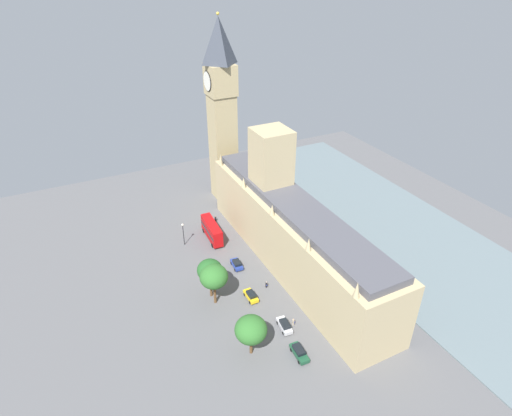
{
  "coord_description": "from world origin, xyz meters",
  "views": [
    {
      "loc": [
        41.82,
        67.77,
        62.83
      ],
      "look_at": [
        1.0,
        -13.38,
        9.09
      ],
      "focal_mm": 29.76,
      "sensor_mm": 36.0,
      "label": 1
    }
  ],
  "objects_px": {
    "car_silver_corner": "(284,325)",
    "car_dark_green_opposite_hall": "(299,352)",
    "clock_tower": "(222,111)",
    "pedestrian_under_trees": "(266,285)",
    "pedestrian_trailing": "(293,322)",
    "car_blue_midblock": "(237,264)",
    "street_lamp_slot_11": "(183,230)",
    "plane_tree_slot_10": "(210,270)",
    "parliament_building": "(291,229)",
    "double_decker_bus_far_end": "(212,230)",
    "car_yellow_cab_leading": "(251,296)",
    "pedestrian_near_tower": "(215,219)",
    "plane_tree_kerbside": "(214,277)",
    "plane_tree_by_river_gate": "(251,330)"
  },
  "relations": [
    {
      "from": "double_decker_bus_far_end",
      "to": "pedestrian_near_tower",
      "type": "distance_m",
      "value": 8.61
    },
    {
      "from": "clock_tower",
      "to": "pedestrian_under_trees",
      "type": "xyz_separation_m",
      "value": [
        8.45,
        42.92,
        -25.88
      ]
    },
    {
      "from": "car_blue_midblock",
      "to": "street_lamp_slot_11",
      "type": "distance_m",
      "value": 16.77
    },
    {
      "from": "car_silver_corner",
      "to": "parliament_building",
      "type": "bearing_deg",
      "value": 63.56
    },
    {
      "from": "pedestrian_near_tower",
      "to": "parliament_building",
      "type": "bearing_deg",
      "value": -139.15
    },
    {
      "from": "pedestrian_trailing",
      "to": "plane_tree_slot_10",
      "type": "xyz_separation_m",
      "value": [
        11.35,
        -15.24,
        6.2
      ]
    },
    {
      "from": "plane_tree_kerbside",
      "to": "plane_tree_slot_10",
      "type": "relative_size",
      "value": 1.03
    },
    {
      "from": "clock_tower",
      "to": "plane_tree_kerbside",
      "type": "relative_size",
      "value": 5.42
    },
    {
      "from": "pedestrian_near_tower",
      "to": "plane_tree_slot_10",
      "type": "xyz_separation_m",
      "value": [
        12.05,
        27.45,
        6.16
      ]
    },
    {
      "from": "plane_tree_slot_10",
      "to": "street_lamp_slot_11",
      "type": "relative_size",
      "value": 1.48
    },
    {
      "from": "pedestrian_trailing",
      "to": "parliament_building",
      "type": "bearing_deg",
      "value": -165.19
    },
    {
      "from": "car_silver_corner",
      "to": "car_blue_midblock",
      "type": "bearing_deg",
      "value": 97.65
    },
    {
      "from": "double_decker_bus_far_end",
      "to": "car_yellow_cab_leading",
      "type": "bearing_deg",
      "value": 90.82
    },
    {
      "from": "car_silver_corner",
      "to": "pedestrian_trailing",
      "type": "relative_size",
      "value": 2.88
    },
    {
      "from": "parliament_building",
      "to": "plane_tree_kerbside",
      "type": "bearing_deg",
      "value": 14.6
    },
    {
      "from": "car_yellow_cab_leading",
      "to": "car_silver_corner",
      "type": "xyz_separation_m",
      "value": [
        -2.17,
        10.53,
        0.0
      ]
    },
    {
      "from": "car_silver_corner",
      "to": "car_dark_green_opposite_hall",
      "type": "distance_m",
      "value": 6.99
    },
    {
      "from": "clock_tower",
      "to": "car_blue_midblock",
      "type": "xyz_separation_m",
      "value": [
        11.37,
        33.54,
        -25.69
      ]
    },
    {
      "from": "pedestrian_near_tower",
      "to": "pedestrian_trailing",
      "type": "xyz_separation_m",
      "value": [
        0.7,
        42.69,
        -0.04
      ]
    },
    {
      "from": "car_yellow_cab_leading",
      "to": "plane_tree_by_river_gate",
      "type": "distance_m",
      "value": 15.15
    },
    {
      "from": "clock_tower",
      "to": "pedestrian_near_tower",
      "type": "height_order",
      "value": "clock_tower"
    },
    {
      "from": "car_silver_corner",
      "to": "plane_tree_by_river_gate",
      "type": "distance_m",
      "value": 10.06
    },
    {
      "from": "car_blue_midblock",
      "to": "pedestrian_under_trees",
      "type": "distance_m",
      "value": 9.82
    },
    {
      "from": "double_decker_bus_far_end",
      "to": "plane_tree_slot_10",
      "type": "relative_size",
      "value": 1.15
    },
    {
      "from": "car_blue_midblock",
      "to": "plane_tree_slot_10",
      "type": "height_order",
      "value": "plane_tree_slot_10"
    },
    {
      "from": "double_decker_bus_far_end",
      "to": "car_blue_midblock",
      "type": "xyz_separation_m",
      "value": [
        -0.79,
        13.58,
        -1.75
      ]
    },
    {
      "from": "parliament_building",
      "to": "pedestrian_trailing",
      "type": "relative_size",
      "value": 39.14
    },
    {
      "from": "car_yellow_cab_leading",
      "to": "plane_tree_by_river_gate",
      "type": "xyz_separation_m",
      "value": [
        6.27,
        12.87,
        4.97
      ]
    },
    {
      "from": "plane_tree_kerbside",
      "to": "plane_tree_slot_10",
      "type": "xyz_separation_m",
      "value": [
        -0.01,
        -2.34,
        -0.03
      ]
    },
    {
      "from": "car_blue_midblock",
      "to": "pedestrian_trailing",
      "type": "bearing_deg",
      "value": -79.04
    },
    {
      "from": "double_decker_bus_far_end",
      "to": "pedestrian_near_tower",
      "type": "relative_size",
      "value": 6.24
    },
    {
      "from": "double_decker_bus_far_end",
      "to": "plane_tree_by_river_gate",
      "type": "relative_size",
      "value": 1.27
    },
    {
      "from": "pedestrian_near_tower",
      "to": "pedestrian_trailing",
      "type": "relative_size",
      "value": 1.05
    },
    {
      "from": "car_blue_midblock",
      "to": "car_dark_green_opposite_hall",
      "type": "height_order",
      "value": "same"
    },
    {
      "from": "pedestrian_trailing",
      "to": "plane_tree_kerbside",
      "type": "height_order",
      "value": "plane_tree_kerbside"
    },
    {
      "from": "car_silver_corner",
      "to": "pedestrian_near_tower",
      "type": "relative_size",
      "value": 2.75
    },
    {
      "from": "pedestrian_near_tower",
      "to": "plane_tree_by_river_gate",
      "type": "distance_m",
      "value": 46.69
    },
    {
      "from": "car_blue_midblock",
      "to": "pedestrian_under_trees",
      "type": "relative_size",
      "value": 2.82
    },
    {
      "from": "double_decker_bus_far_end",
      "to": "car_yellow_cab_leading",
      "type": "relative_size",
      "value": 2.49
    },
    {
      "from": "pedestrian_under_trees",
      "to": "pedestrian_trailing",
      "type": "distance_m",
      "value": 12.31
    },
    {
      "from": "car_silver_corner",
      "to": "plane_tree_kerbside",
      "type": "bearing_deg",
      "value": 132.45
    },
    {
      "from": "street_lamp_slot_11",
      "to": "car_silver_corner",
      "type": "bearing_deg",
      "value": 103.3
    },
    {
      "from": "clock_tower",
      "to": "car_silver_corner",
      "type": "distance_m",
      "value": 61.9
    },
    {
      "from": "plane_tree_by_river_gate",
      "to": "plane_tree_slot_10",
      "type": "distance_m",
      "value": 17.66
    },
    {
      "from": "car_yellow_cab_leading",
      "to": "car_silver_corner",
      "type": "relative_size",
      "value": 0.91
    },
    {
      "from": "car_silver_corner",
      "to": "plane_tree_slot_10",
      "type": "distance_m",
      "value": 18.89
    },
    {
      "from": "double_decker_bus_far_end",
      "to": "plane_tree_by_river_gate",
      "type": "xyz_separation_m",
      "value": [
        7.24,
        37.62,
        3.22
      ]
    },
    {
      "from": "car_yellow_cab_leading",
      "to": "pedestrian_near_tower",
      "type": "height_order",
      "value": "car_yellow_cab_leading"
    },
    {
      "from": "parliament_building",
      "to": "plane_tree_slot_10",
      "type": "distance_m",
      "value": 21.71
    },
    {
      "from": "clock_tower",
      "to": "pedestrian_trailing",
      "type": "height_order",
      "value": "clock_tower"
    }
  ]
}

